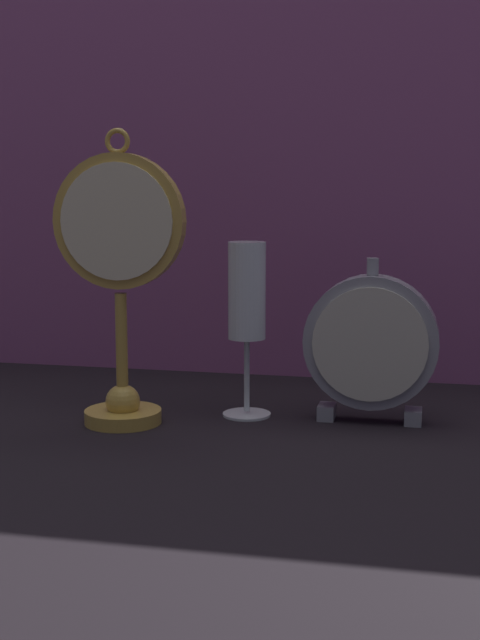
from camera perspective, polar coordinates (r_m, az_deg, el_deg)
ground_plane at (r=1.02m, az=-0.98°, el=-7.33°), size 4.00×4.00×0.00m
fabric_backdrop_drape at (r=1.30m, az=2.39°, el=11.24°), size 1.35×0.01×0.68m
pocket_watch_on_stand at (r=1.04m, az=-7.69°, el=2.67°), size 0.16×0.09×0.34m
mantel_clock_silver at (r=1.06m, az=8.38°, el=-1.48°), size 0.16×0.04×0.20m
champagne_flute at (r=1.07m, az=0.44°, el=1.06°), size 0.06×0.06×0.21m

